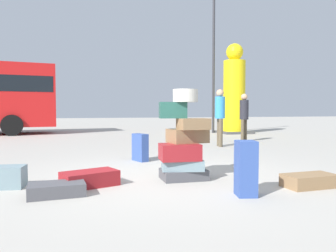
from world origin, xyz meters
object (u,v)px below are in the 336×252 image
suitcase_navy_behind_tower (246,168)px  suitcase_brown_white_trunk (310,181)px  suitcase_slate_foreground_far (6,177)px  yellow_dummy_statue (234,94)px  suitcase_charcoal_foreground_near (57,189)px  suitcase_maroon_left_side (90,179)px  suitcase_tower (183,143)px  person_tourist_with_camera (220,112)px  person_bearded_onlooker (244,113)px  suitcase_navy_right_side (140,147)px  lamp_post (214,40)px

suitcase_navy_behind_tower → suitcase_brown_white_trunk: suitcase_navy_behind_tower is taller
suitcase_slate_foreground_far → yellow_dummy_statue: (8.11, 9.07, 1.71)m
suitcase_navy_behind_tower → suitcase_charcoal_foreground_near: size_ratio=1.01×
suitcase_navy_behind_tower → suitcase_maroon_left_side: 2.22m
suitcase_tower → person_tourist_with_camera: size_ratio=0.83×
suitcase_charcoal_foreground_near → person_bearded_onlooker: 8.36m
person_bearded_onlooker → suitcase_navy_right_side: bearing=0.4°
suitcase_slate_foreground_far → suitcase_brown_white_trunk: 4.35m
suitcase_slate_foreground_far → lamp_post: (7.27, 9.60, 4.28)m
suitcase_tower → suitcase_navy_behind_tower: suitcase_tower is taller
suitcase_charcoal_foreground_near → person_tourist_with_camera: 6.54m
suitcase_maroon_left_side → suitcase_slate_foreground_far: 1.18m
suitcase_slate_foreground_far → person_tourist_with_camera: bearing=45.1°
person_tourist_with_camera → suitcase_maroon_left_side: bearing=-32.2°
lamp_post → suitcase_tower: bearing=-115.6°
yellow_dummy_statue → person_tourist_with_camera: bearing=-120.7°
suitcase_maroon_left_side → suitcase_slate_foreground_far: suitcase_slate_foreground_far is taller
person_bearded_onlooker → suitcase_slate_foreground_far: bearing=1.0°
suitcase_navy_right_side → lamp_post: (4.98, 7.69, 4.14)m
person_tourist_with_camera → suitcase_brown_white_trunk: bearing=0.4°
suitcase_tower → person_bearded_onlooker: size_ratio=0.86×
suitcase_charcoal_foreground_near → suitcase_brown_white_trunk: bearing=-12.5°
suitcase_charcoal_foreground_near → yellow_dummy_statue: bearing=47.8°
suitcase_maroon_left_side → person_bearded_onlooker: (5.42, 5.48, 0.88)m
suitcase_navy_behind_tower → person_bearded_onlooker: person_bearded_onlooker is taller
suitcase_navy_right_side → person_bearded_onlooker: bearing=16.8°
suitcase_tower → lamp_post: (4.66, 9.72, 3.85)m
suitcase_navy_right_side → lamp_post: 10.05m
suitcase_navy_behind_tower → suitcase_charcoal_foreground_near: 2.46m
suitcase_charcoal_foreground_near → person_tourist_with_camera: person_tourist_with_camera is taller
person_bearded_onlooker → lamp_post: size_ratio=0.24×
suitcase_navy_right_side → suitcase_charcoal_foreground_near: 3.01m
suitcase_tower → person_bearded_onlooker: person_bearded_onlooker is taller
suitcase_tower → person_tourist_with_camera: person_tourist_with_camera is taller
suitcase_brown_white_trunk → lamp_post: size_ratio=0.11×
suitcase_maroon_left_side → person_bearded_onlooker: 7.75m
suitcase_maroon_left_side → suitcase_charcoal_foreground_near: bearing=-156.3°
suitcase_maroon_left_side → suitcase_tower: bearing=-16.8°
person_bearded_onlooker → suitcase_brown_white_trunk: bearing=32.0°
suitcase_tower → lamp_post: 11.44m
suitcase_maroon_left_side → person_tourist_with_camera: person_tourist_with_camera is taller
suitcase_brown_white_trunk → lamp_post: 11.96m
suitcase_navy_behind_tower → yellow_dummy_statue: size_ratio=0.17×
suitcase_brown_white_trunk → yellow_dummy_statue: bearing=66.0°
suitcase_brown_white_trunk → suitcase_tower: bearing=145.0°
suitcase_charcoal_foreground_near → yellow_dummy_statue: (7.38, 9.72, 1.78)m
yellow_dummy_statue → suitcase_brown_white_trunk: bearing=-110.9°
person_tourist_with_camera → lamp_post: bearing=169.4°
suitcase_navy_behind_tower → person_tourist_with_camera: size_ratio=0.41×
suitcase_slate_foreground_far → person_bearded_onlooker: (6.58, 5.25, 0.83)m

